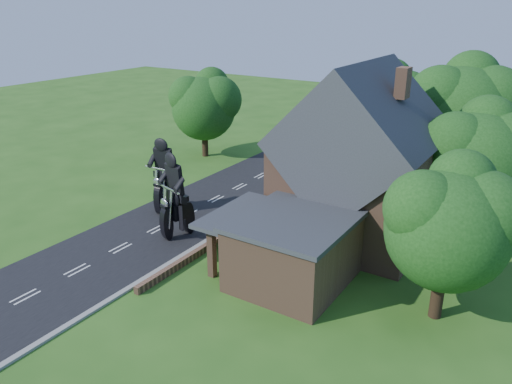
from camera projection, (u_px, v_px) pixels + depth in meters
The scene contains 19 objects.
ground at pixel (157, 229), 30.79m from camera, with size 120.00×120.00×0.00m, color #295818.
road at pixel (157, 229), 30.79m from camera, with size 7.00×80.00×0.02m, color black.
kerb at pixel (204, 243), 28.92m from camera, with size 0.30×80.00×0.12m, color gray.
garden_wall at pixel (259, 214), 32.47m from camera, with size 0.30×22.00×0.40m, color brown.
house at pixel (359, 166), 28.64m from camera, with size 9.54×8.64×10.24m.
annex at pixel (291, 249), 24.54m from camera, with size 7.05×5.94×3.44m.
tree_annex_side at pixel (458, 221), 20.52m from camera, with size 5.64×5.20×7.48m.
tree_house_right at pixel (485, 157), 27.27m from camera, with size 6.51×6.00×8.40m.
tree_behind_house at pixel (469, 110), 34.06m from camera, with size 7.81×7.20×10.08m.
tree_behind_left at pixel (387, 105), 38.05m from camera, with size 6.94×6.40×9.16m.
tree_far_road at pixel (208, 103), 43.61m from camera, with size 6.08×5.60×7.84m.
shrub_a at pixel (216, 249), 27.13m from camera, with size 0.90×0.90×1.10m, color black.
shrub_b at pixel (241, 232), 29.09m from camera, with size 0.90×0.90×1.10m, color black.
shrub_c at pixel (264, 218), 31.05m from camera, with size 0.90×0.90×1.10m, color black.
shrub_d at pixel (302, 194), 34.98m from camera, with size 0.90×0.90×1.10m, color black.
shrub_e at pixel (318, 183), 36.94m from camera, with size 0.90×0.90×1.10m, color black.
shrub_f at pixel (332, 174), 38.90m from camera, with size 0.90×0.90×1.10m, color black.
motorcycle_lead at pixel (177, 224), 29.60m from camera, with size 0.43×1.69×1.57m, color black, non-canonical shape.
motorcycle_follow at pixel (167, 200), 33.27m from camera, with size 0.41×1.62×1.51m, color black, non-canonical shape.
Camera 1 is at (20.28, -20.16, 13.16)m, focal length 35.00 mm.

